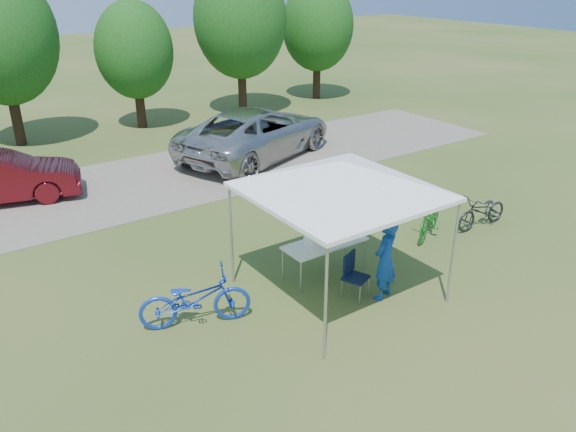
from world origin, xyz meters
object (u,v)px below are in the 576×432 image
at_px(bike_blue, 195,299).
at_px(bike_dark, 483,211).
at_px(minivan, 257,132).
at_px(cooler, 316,238).
at_px(bike_green, 430,215).
at_px(folding_chair, 353,271).
at_px(cyclist, 385,259).
at_px(folding_table, 325,244).

xyz_separation_m(bike_blue, bike_dark, (7.61, -0.29, -0.10)).
distance_m(bike_blue, minivan, 9.71).
xyz_separation_m(cooler, bike_green, (3.44, 0.03, -0.37)).
bearing_deg(folding_chair, cyclist, -67.53).
height_order(bike_blue, minivan, minivan).
bearing_deg(minivan, cyclist, 142.24).
distance_m(cyclist, bike_dark, 4.36).
bearing_deg(cooler, folding_table, 0.00).
bearing_deg(cooler, cyclist, -66.44).
relative_size(cyclist, bike_dark, 1.02).
xyz_separation_m(cooler, bike_blue, (-2.79, -0.12, -0.37)).
bearing_deg(minivan, bike_dark, 170.17).
bearing_deg(folding_table, bike_green, 0.47).
bearing_deg(minivan, folding_table, 136.97).
distance_m(bike_green, minivan, 7.48).
height_order(folding_chair, bike_green, bike_green).
xyz_separation_m(folding_table, cooler, (-0.23, -0.00, 0.20)).
bearing_deg(bike_blue, cooler, -67.17).
xyz_separation_m(bike_blue, bike_green, (6.23, 0.15, -0.00)).
relative_size(cooler, minivan, 0.07).
height_order(folding_table, bike_green, bike_green).
relative_size(folding_table, bike_blue, 0.89).
height_order(cyclist, bike_blue, cyclist).
bearing_deg(folding_chair, cooler, 78.61).
bearing_deg(cooler, folding_chair, -79.37).
xyz_separation_m(folding_chair, cooler, (-0.18, 0.95, 0.38)).
height_order(folding_chair, cyclist, cyclist).
bearing_deg(cooler, bike_blue, -177.54).
relative_size(folding_table, bike_dark, 1.09).
height_order(cyclist, minivan, minivan).
bearing_deg(bike_blue, minivan, -17.98).
distance_m(folding_chair, cooler, 1.04).
xyz_separation_m(folding_chair, minivan, (3.06, 8.44, 0.35)).
height_order(folding_chair, bike_blue, bike_blue).
distance_m(cooler, bike_dark, 4.87).
height_order(bike_green, bike_dark, bike_green).
xyz_separation_m(folding_table, minivan, (3.00, 7.49, 0.17)).
distance_m(cooler, bike_blue, 2.81).
bearing_deg(folding_chair, bike_dark, -15.43).
distance_m(folding_table, bike_blue, 3.03).
bearing_deg(bike_dark, minivan, -166.95).
bearing_deg(folding_chair, minivan, 48.06).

